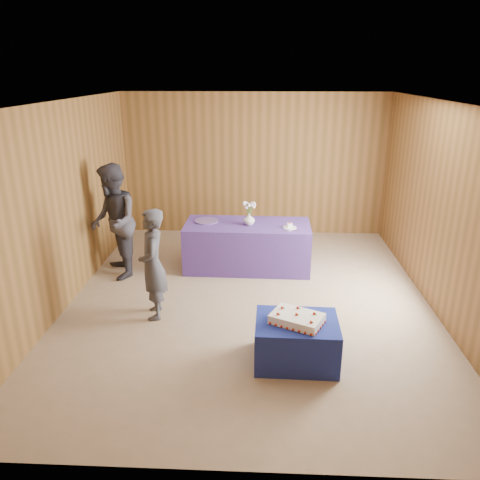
# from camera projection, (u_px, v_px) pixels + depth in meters

# --- Properties ---
(ground) EXTENTS (6.00, 6.00, 0.00)m
(ground) POSITION_uv_depth(u_px,v_px,m) (249.00, 300.00, 6.61)
(ground) COLOR gray
(ground) RESTS_ON ground
(room_shell) EXTENTS (5.04, 6.04, 2.72)m
(room_shell) POSITION_uv_depth(u_px,v_px,m) (250.00, 175.00, 5.99)
(room_shell) COLOR brown
(room_shell) RESTS_ON ground
(cake_table) EXTENTS (0.92, 0.72, 0.50)m
(cake_table) POSITION_uv_depth(u_px,v_px,m) (296.00, 341.00, 5.16)
(cake_table) COLOR navy
(cake_table) RESTS_ON ground
(serving_table) EXTENTS (2.02, 0.94, 0.75)m
(serving_table) POSITION_uv_depth(u_px,v_px,m) (247.00, 246.00, 7.60)
(serving_table) COLOR #4F328A
(serving_table) RESTS_ON ground
(sheet_cake) EXTENTS (0.66, 0.58, 0.13)m
(sheet_cake) POSITION_uv_depth(u_px,v_px,m) (297.00, 319.00, 5.03)
(sheet_cake) COLOR white
(sheet_cake) RESTS_ON cake_table
(vase) EXTENTS (0.24, 0.24, 0.19)m
(vase) POSITION_uv_depth(u_px,v_px,m) (249.00, 219.00, 7.40)
(vase) COLOR silver
(vase) RESTS_ON serving_table
(flower_spray) EXTENTS (0.22, 0.22, 0.17)m
(flower_spray) POSITION_uv_depth(u_px,v_px,m) (249.00, 205.00, 7.32)
(flower_spray) COLOR #2C6B2A
(flower_spray) RESTS_ON vase
(platter) EXTENTS (0.45, 0.45, 0.02)m
(platter) POSITION_uv_depth(u_px,v_px,m) (206.00, 221.00, 7.59)
(platter) COLOR #5B468C
(platter) RESTS_ON serving_table
(plate) EXTENTS (0.22, 0.22, 0.01)m
(plate) POSITION_uv_depth(u_px,v_px,m) (290.00, 228.00, 7.28)
(plate) COLOR silver
(plate) RESTS_ON serving_table
(cake_slice) EXTENTS (0.09, 0.08, 0.09)m
(cake_slice) POSITION_uv_depth(u_px,v_px,m) (290.00, 225.00, 7.27)
(cake_slice) COLOR white
(cake_slice) RESTS_ON plate
(knife) EXTENTS (0.26, 0.06, 0.00)m
(knife) POSITION_uv_depth(u_px,v_px,m) (291.00, 231.00, 7.14)
(knife) COLOR silver
(knife) RESTS_ON serving_table
(guest_left) EXTENTS (0.46, 0.60, 1.46)m
(guest_left) POSITION_uv_depth(u_px,v_px,m) (153.00, 265.00, 5.96)
(guest_left) COLOR #383942
(guest_left) RESTS_ON ground
(guest_right) EXTENTS (0.96, 1.06, 1.78)m
(guest_right) POSITION_uv_depth(u_px,v_px,m) (114.00, 222.00, 7.12)
(guest_right) COLOR #33313B
(guest_right) RESTS_ON ground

